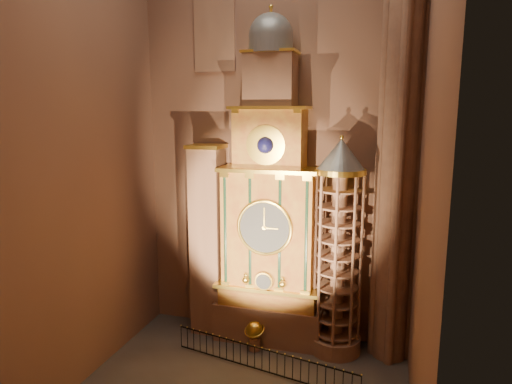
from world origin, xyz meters
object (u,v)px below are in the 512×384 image
(portrait_tower, at_px, (208,240))
(iron_railing, at_px, (262,360))
(astronomical_clock, at_px, (270,216))
(stair_turret, at_px, (338,250))
(celestial_globe, at_px, (254,333))

(portrait_tower, height_order, iron_railing, portrait_tower)
(astronomical_clock, xyz_separation_m, portrait_tower, (-3.40, 0.02, -1.53))
(stair_turret, height_order, celestial_globe, stair_turret)
(stair_turret, bearing_deg, astronomical_clock, 175.70)
(astronomical_clock, relative_size, portrait_tower, 1.64)
(stair_turret, bearing_deg, iron_railing, -135.80)
(stair_turret, distance_m, iron_railing, 6.26)
(portrait_tower, bearing_deg, celestial_globe, -24.76)
(portrait_tower, distance_m, stair_turret, 6.91)
(celestial_globe, height_order, iron_railing, celestial_globe)
(astronomical_clock, height_order, portrait_tower, astronomical_clock)
(astronomical_clock, height_order, celestial_globe, astronomical_clock)
(astronomical_clock, distance_m, iron_railing, 6.86)
(portrait_tower, distance_m, iron_railing, 6.78)
(astronomical_clock, bearing_deg, stair_turret, -4.30)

